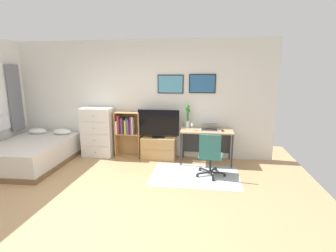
# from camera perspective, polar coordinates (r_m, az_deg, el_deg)

# --- Properties ---
(ground_plane) EXTENTS (7.20, 7.20, 0.00)m
(ground_plane) POSITION_cam_1_polar(r_m,az_deg,el_deg) (4.24, -14.30, -16.28)
(ground_plane) COLOR tan
(wall_back_with_posters) EXTENTS (6.12, 0.09, 2.70)m
(wall_back_with_posters) POSITION_cam_1_polar(r_m,az_deg,el_deg) (6.08, -6.01, 6.00)
(wall_back_with_posters) COLOR silver
(wall_back_with_posters) RESTS_ON ground_plane
(area_rug) EXTENTS (1.70, 1.20, 0.01)m
(area_rug) POSITION_cam_1_polar(r_m,az_deg,el_deg) (5.11, 6.10, -10.87)
(area_rug) COLOR #B2B7BC
(area_rug) RESTS_ON ground_plane
(bed) EXTENTS (1.48, 2.02, 0.64)m
(bed) POSITION_cam_1_polar(r_m,az_deg,el_deg) (6.31, -28.02, -5.29)
(bed) COLOR brown
(bed) RESTS_ON ground_plane
(dresser) EXTENTS (0.72, 0.46, 1.17)m
(dresser) POSITION_cam_1_polar(r_m,az_deg,el_deg) (6.28, -15.33, -1.33)
(dresser) COLOR white
(dresser) RESTS_ON ground_plane
(bookshelf) EXTENTS (0.59, 0.30, 1.07)m
(bookshelf) POSITION_cam_1_polar(r_m,az_deg,el_deg) (6.08, -9.19, -0.96)
(bookshelf) COLOR tan
(bookshelf) RESTS_ON ground_plane
(tv_stand) EXTENTS (0.78, 0.41, 0.51)m
(tv_stand) POSITION_cam_1_polar(r_m,az_deg,el_deg) (5.95, -2.07, -4.92)
(tv_stand) COLOR tan
(tv_stand) RESTS_ON ground_plane
(television) EXTENTS (0.95, 0.16, 0.65)m
(television) POSITION_cam_1_polar(r_m,az_deg,el_deg) (5.79, -2.16, 0.52)
(television) COLOR black
(television) RESTS_ON tv_stand
(desk) EXTENTS (1.13, 0.59, 0.74)m
(desk) POSITION_cam_1_polar(r_m,az_deg,el_deg) (5.75, 8.61, -2.04)
(desk) COLOR tan
(desk) RESTS_ON ground_plane
(office_chair) EXTENTS (0.57, 0.58, 0.86)m
(office_chair) POSITION_cam_1_polar(r_m,az_deg,el_deg) (4.92, 9.43, -6.23)
(office_chair) COLOR #232326
(office_chair) RESTS_ON ground_plane
(laptop) EXTENTS (0.37, 0.40, 0.16)m
(laptop) POSITION_cam_1_polar(r_m,az_deg,el_deg) (5.70, 9.21, -0.11)
(laptop) COLOR #B7B7BC
(laptop) RESTS_ON desk
(computer_mouse) EXTENTS (0.06, 0.10, 0.03)m
(computer_mouse) POSITION_cam_1_polar(r_m,az_deg,el_deg) (5.58, 12.09, -0.98)
(computer_mouse) COLOR #262628
(computer_mouse) RESTS_ON desk
(bamboo_vase) EXTENTS (0.10, 0.10, 0.52)m
(bamboo_vase) POSITION_cam_1_polar(r_m,az_deg,el_deg) (5.79, 4.42, 2.34)
(bamboo_vase) COLOR silver
(bamboo_vase) RESTS_ON desk
(wine_glass) EXTENTS (0.07, 0.07, 0.18)m
(wine_glass) POSITION_cam_1_polar(r_m,az_deg,el_deg) (5.55, 5.41, 0.42)
(wine_glass) COLOR silver
(wine_glass) RESTS_ON desk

